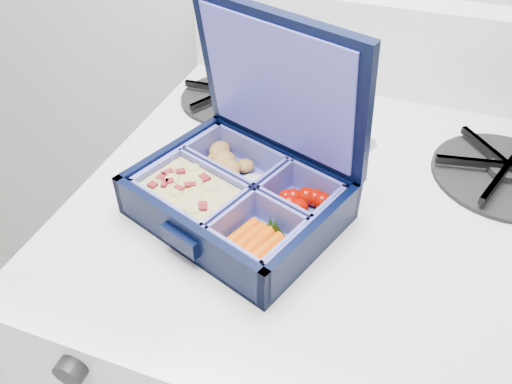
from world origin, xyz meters
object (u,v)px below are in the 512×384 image
at_px(fork, 330,169).
at_px(bento_box, 237,198).
at_px(stove, 311,374).
at_px(burner_grate, 506,169).

bearing_deg(fork, bento_box, -97.14).
relative_size(stove, burner_grate, 5.05).
xyz_separation_m(burner_grate, fork, (-0.22, -0.06, -0.01)).
relative_size(stove, fork, 5.74).
height_order(stove, burner_grate, burner_grate).
height_order(stove, fork, fork).
relative_size(stove, bento_box, 4.12).
bearing_deg(burner_grate, stove, -154.65).
relative_size(burner_grate, fork, 1.14).
bearing_deg(fork, burner_grate, 44.39).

